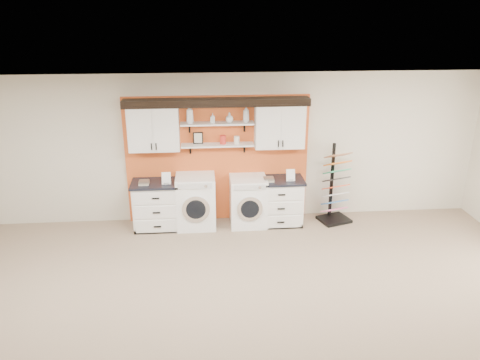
{
  "coord_description": "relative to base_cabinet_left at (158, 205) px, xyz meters",
  "views": [
    {
      "loc": [
        -0.27,
        -4.41,
        3.9
      ],
      "look_at": [
        0.29,
        2.3,
        1.39
      ],
      "focal_mm": 35.0,
      "sensor_mm": 36.0,
      "label": 1
    }
  ],
  "objects": [
    {
      "name": "soap_bottle_c",
      "position": [
        1.35,
        0.16,
        1.58
      ],
      "size": [
        0.16,
        0.16,
        0.18
      ],
      "primitive_type": "imported",
      "rotation": [
        0.0,
        0.0,
        3.27
      ],
      "color": "silver",
      "rests_on": "shelf_upper"
    },
    {
      "name": "crown_molding",
      "position": [
        1.13,
        0.17,
        1.88
      ],
      "size": [
        3.3,
        0.41,
        0.13
      ],
      "color": "black",
      "rests_on": "wall_back"
    },
    {
      "name": "ceiling",
      "position": [
        1.13,
        -3.64,
        2.35
      ],
      "size": [
        10.0,
        10.0,
        0.0
      ],
      "primitive_type": "plane",
      "rotation": [
        3.14,
        0.0,
        0.0
      ],
      "color": "white",
      "rests_on": "wall_back"
    },
    {
      "name": "shelf_upper",
      "position": [
        1.13,
        0.16,
        1.48
      ],
      "size": [
        1.32,
        0.28,
        0.03
      ],
      "primitive_type": "cube",
      "color": "white",
      "rests_on": "wall_back"
    },
    {
      "name": "picture_frame",
      "position": [
        0.78,
        0.21,
        1.21
      ],
      "size": [
        0.18,
        0.02,
        0.22
      ],
      "color": "black",
      "rests_on": "shelf_lower"
    },
    {
      "name": "washer",
      "position": [
        0.71,
        -0.0,
        0.05
      ],
      "size": [
        0.71,
        0.71,
        1.0
      ],
      "color": "white",
      "rests_on": "floor"
    },
    {
      "name": "soap_bottle_d",
      "position": [
        1.65,
        0.16,
        1.65
      ],
      "size": [
        0.16,
        0.16,
        0.3
      ],
      "primitive_type": "imported",
      "rotation": [
        0.0,
        0.0,
        -2.03
      ],
      "color": "silver",
      "rests_on": "shelf_upper"
    },
    {
      "name": "wall_back",
      "position": [
        1.13,
        0.36,
        0.95
      ],
      "size": [
        10.0,
        0.0,
        10.0
      ],
      "primitive_type": "plane",
      "rotation": [
        1.57,
        0.0,
        0.0
      ],
      "color": "beige",
      "rests_on": "floor"
    },
    {
      "name": "upper_cabinet_right",
      "position": [
        2.26,
        0.15,
        1.43
      ],
      "size": [
        0.9,
        0.35,
        0.84
      ],
      "color": "white",
      "rests_on": "wall_back"
    },
    {
      "name": "base_cabinet_left",
      "position": [
        0.0,
        0.0,
        0.0
      ],
      "size": [
        0.92,
        0.66,
        0.9
      ],
      "color": "white",
      "rests_on": "floor"
    },
    {
      "name": "canister_red",
      "position": [
        1.23,
        0.16,
        1.18
      ],
      "size": [
        0.11,
        0.11,
        0.16
      ],
      "primitive_type": "cylinder",
      "color": "red",
      "rests_on": "shelf_lower"
    },
    {
      "name": "dryer",
      "position": [
        1.68,
        -0.0,
        0.02
      ],
      "size": [
        0.67,
        0.71,
        0.94
      ],
      "color": "white",
      "rests_on": "floor"
    },
    {
      "name": "accent_panel",
      "position": [
        1.13,
        0.32,
        0.75
      ],
      "size": [
        3.4,
        0.07,
        2.4
      ],
      "primitive_type": "cube",
      "color": "#D25724",
      "rests_on": "wall_back"
    },
    {
      "name": "upper_cabinet_left",
      "position": [
        -0.0,
        0.15,
        1.43
      ],
      "size": [
        0.9,
        0.35,
        0.84
      ],
      "color": "white",
      "rests_on": "wall_back"
    },
    {
      "name": "canister_cream",
      "position": [
        1.48,
        0.16,
        1.17
      ],
      "size": [
        0.1,
        0.1,
        0.14
      ],
      "primitive_type": "cylinder",
      "color": "silver",
      "rests_on": "shelf_lower"
    },
    {
      "name": "soap_bottle_b",
      "position": [
        1.05,
        0.16,
        1.58
      ],
      "size": [
        0.09,
        0.09,
        0.17
      ],
      "primitive_type": "imported",
      "rotation": [
        0.0,
        0.0,
        -0.12
      ],
      "color": "silver",
      "rests_on": "shelf_upper"
    },
    {
      "name": "sample_rack",
      "position": [
        3.35,
        0.01,
        0.05
      ],
      "size": [
        0.67,
        0.61,
        1.52
      ],
      "rotation": [
        0.0,
        0.0,
        0.32
      ],
      "color": "black",
      "rests_on": "floor"
    },
    {
      "name": "soap_bottle_a",
      "position": [
        0.65,
        0.16,
        1.66
      ],
      "size": [
        0.13,
        0.13,
        0.34
      ],
      "primitive_type": "imported",
      "rotation": [
        0.0,
        0.0,
        -1.61
      ],
      "color": "silver",
      "rests_on": "shelf_upper"
    },
    {
      "name": "base_cabinet_right",
      "position": [
        2.26,
        0.0,
        -0.0
      ],
      "size": [
        0.91,
        0.66,
        0.89
      ],
      "color": "white",
      "rests_on": "floor"
    },
    {
      "name": "floor",
      "position": [
        1.13,
        -3.64,
        -0.45
      ],
      "size": [
        10.0,
        10.0,
        0.0
      ],
      "primitive_type": "plane",
      "color": "gray",
      "rests_on": "ground"
    },
    {
      "name": "shelf_lower",
      "position": [
        1.13,
        0.16,
        1.08
      ],
      "size": [
        1.32,
        0.28,
        0.03
      ],
      "primitive_type": "cube",
      "color": "white",
      "rests_on": "wall_back"
    }
  ]
}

